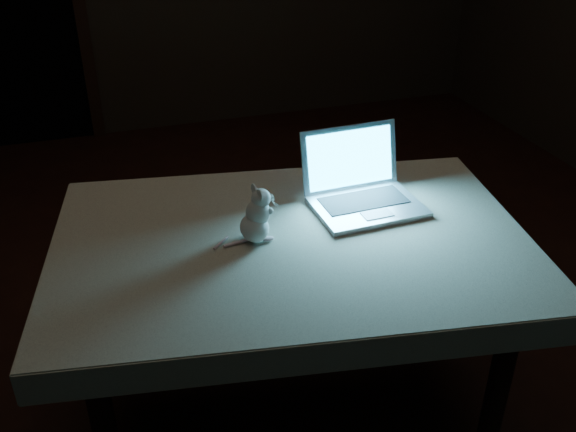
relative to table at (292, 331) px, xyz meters
name	(u,v)px	position (x,y,z in m)	size (l,w,h in m)	color
floor	(288,335)	(0.11, 0.39, -0.37)	(5.00, 5.00, 0.00)	black
table	(292,331)	(0.00, 0.00, 0.00)	(1.36, 0.88, 0.73)	black
tablecloth	(310,243)	(0.07, 0.02, 0.33)	(1.46, 0.97, 0.10)	beige
laptop	(369,177)	(0.29, 0.09, 0.49)	(0.35, 0.31, 0.24)	#BDBDC2
plush_mouse	(254,215)	(-0.11, 0.02, 0.46)	(0.13, 0.13, 0.18)	silver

